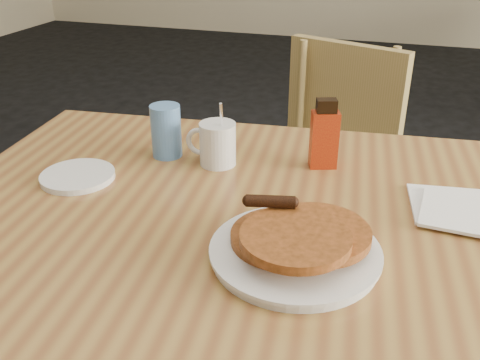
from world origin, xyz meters
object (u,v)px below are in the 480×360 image
(main_table, at_px, (286,236))
(chair_main_far, at_px, (336,161))
(syrup_bottle, at_px, (324,136))
(blue_tumbler, at_px, (166,131))
(coffee_mug, at_px, (217,143))
(pancake_plate, at_px, (296,245))

(main_table, bearing_deg, chair_main_far, 90.82)
(syrup_bottle, relative_size, blue_tumbler, 1.29)
(main_table, distance_m, blue_tumbler, 0.37)
(main_table, height_order, coffee_mug, coffee_mug)
(syrup_bottle, bearing_deg, pancake_plate, -106.20)
(coffee_mug, relative_size, blue_tumbler, 1.25)
(chair_main_far, xyz_separation_m, blue_tumbler, (-0.30, -0.58, 0.29))
(pancake_plate, height_order, syrup_bottle, syrup_bottle)
(main_table, relative_size, coffee_mug, 10.03)
(pancake_plate, height_order, coffee_mug, coffee_mug)
(pancake_plate, bearing_deg, chair_main_far, 93.41)
(main_table, relative_size, syrup_bottle, 9.78)
(syrup_bottle, distance_m, blue_tumbler, 0.34)
(main_table, distance_m, syrup_bottle, 0.25)
(pancake_plate, distance_m, syrup_bottle, 0.35)
(coffee_mug, bearing_deg, main_table, -23.66)
(coffee_mug, distance_m, syrup_bottle, 0.22)
(main_table, height_order, syrup_bottle, syrup_bottle)
(chair_main_far, distance_m, pancake_plate, 0.92)
(pancake_plate, xyz_separation_m, blue_tumbler, (-0.35, 0.29, 0.03))
(blue_tumbler, bearing_deg, coffee_mug, -3.56)
(coffee_mug, bearing_deg, syrup_bottle, 32.58)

